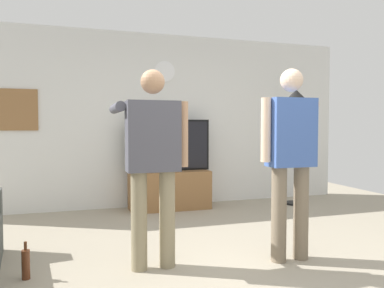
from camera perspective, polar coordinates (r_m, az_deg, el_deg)
name	(u,v)px	position (r m, az deg, el deg)	size (l,w,h in m)	color
ground_plane	(230,273)	(3.38, 5.87, -19.01)	(8.40, 8.40, 0.00)	#9E937F
back_wall	(157,120)	(5.97, -5.40, 3.60)	(6.40, 0.10, 2.70)	silver
tv_stand	(170,190)	(5.73, -3.45, -7.00)	(1.21, 0.50, 0.58)	olive
television	(169,145)	(5.70, -3.58, -0.18)	(1.28, 0.07, 0.78)	black
wall_clock	(165,71)	(6.00, -4.18, 10.98)	(0.32, 0.32, 0.03)	white
framed_picture	(8,110)	(5.85, -26.29, 4.73)	(0.79, 0.04, 0.59)	olive
floor_lamp	(296,122)	(6.22, 15.54, 3.18)	(0.32, 0.32, 1.84)	black
person_standing_nearer_lamp	(153,155)	(3.29, -6.02, -1.73)	(0.64, 0.78, 1.74)	gray
person_standing_nearer_couch	(290,152)	(3.59, 14.71, -1.15)	(0.61, 0.78, 1.78)	#7A6B56
beverage_bottle	(26,264)	(3.49, -24.00, -16.35)	(0.07, 0.07, 0.31)	#592D19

